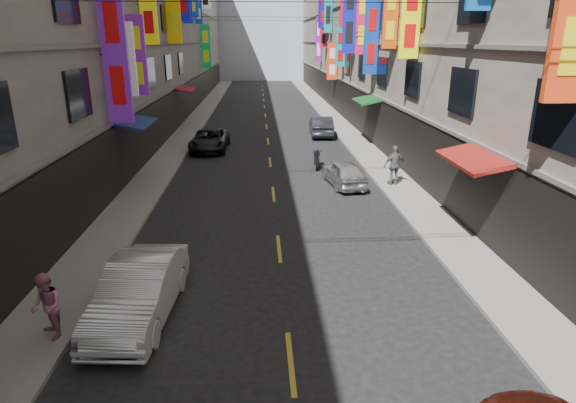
{
  "coord_description": "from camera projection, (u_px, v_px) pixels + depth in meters",
  "views": [
    {
      "loc": [
        -0.58,
        3.28,
        6.61
      ],
      "look_at": [
        -0.04,
        12.24,
        3.59
      ],
      "focal_mm": 30.0,
      "sensor_mm": 36.0,
      "label": 1
    }
  ],
  "objects": [
    {
      "name": "sidewalk_right",
      "position": [
        340.0,
        125.0,
        39.1
      ],
      "size": [
        2.0,
        90.0,
        0.12
      ],
      "primitive_type": "cube",
      "color": "slate",
      "rests_on": "ground"
    },
    {
      "name": "scooter_far_right",
      "position": [
        317.0,
        160.0,
        26.16
      ],
      "size": [
        0.51,
        1.8,
        1.14
      ],
      "rotation": [
        0.0,
        0.0,
        3.05
      ],
      "color": "black",
      "rests_on": "ground"
    },
    {
      "name": "building_row_right",
      "position": [
        423.0,
        0.0,
        36.44
      ],
      "size": [
        10.14,
        90.0,
        19.0
      ],
      "color": "#AEA092",
      "rests_on": "ground"
    },
    {
      "name": "lane_markings",
      "position": [
        267.0,
        133.0,
        35.94
      ],
      "size": [
        0.12,
        80.2,
        0.01
      ],
      "color": "gold",
      "rests_on": "ground"
    },
    {
      "name": "haze_block",
      "position": [
        260.0,
        13.0,
        82.58
      ],
      "size": [
        18.0,
        8.0,
        22.0
      ],
      "primitive_type": "cube",
      "color": "#A7ADBA",
      "rests_on": "ground"
    },
    {
      "name": "car_right_far",
      "position": [
        321.0,
        126.0,
        34.73
      ],
      "size": [
        1.7,
        4.38,
        1.42
      ],
      "primitive_type": "imported",
      "rotation": [
        0.0,
        0.0,
        3.1
      ],
      "color": "#2A2B33",
      "rests_on": "ground"
    },
    {
      "name": "car_left_mid",
      "position": [
        139.0,
        291.0,
        11.88
      ],
      "size": [
        1.87,
        4.53,
        1.46
      ],
      "primitive_type": "imported",
      "rotation": [
        0.0,
        0.0,
        -0.07
      ],
      "color": "silver",
      "rests_on": "ground"
    },
    {
      "name": "pedestrian_rfar",
      "position": [
        395.0,
        165.0,
        22.48
      ],
      "size": [
        1.22,
        0.87,
        1.87
      ],
      "primitive_type": "imported",
      "rotation": [
        0.0,
        0.0,
        3.38
      ],
      "color": "#59595B",
      "rests_on": "sidewalk_right"
    },
    {
      "name": "sidewalk_left",
      "position": [
        191.0,
        126.0,
        38.42
      ],
      "size": [
        2.0,
        90.0,
        0.12
      ],
      "primitive_type": "cube",
      "color": "slate",
      "rests_on": "ground"
    },
    {
      "name": "street_awnings",
      "position": [
        245.0,
        121.0,
        22.61
      ],
      "size": [
        13.99,
        35.2,
        0.41
      ],
      "color": "#154F15",
      "rests_on": "ground"
    },
    {
      "name": "car_right_mid",
      "position": [
        344.0,
        173.0,
        22.82
      ],
      "size": [
        1.9,
        3.72,
        1.21
      ],
      "primitive_type": "imported",
      "rotation": [
        0.0,
        0.0,
        3.28
      ],
      "color": "silver",
      "rests_on": "ground"
    },
    {
      "name": "car_left_far",
      "position": [
        210.0,
        140.0,
        30.2
      ],
      "size": [
        2.34,
        4.8,
        1.31
      ],
      "primitive_type": "imported",
      "rotation": [
        0.0,
        0.0,
        -0.03
      ],
      "color": "black",
      "rests_on": "ground"
    },
    {
      "name": "pedestrian_lfar",
      "position": [
        47.0,
        307.0,
        10.83
      ],
      "size": [
        0.88,
        0.93,
        1.59
      ],
      "primitive_type": "imported",
      "rotation": [
        0.0,
        0.0,
        -0.93
      ],
      "color": "#BF6587",
      "rests_on": "sidewalk_left"
    }
  ]
}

